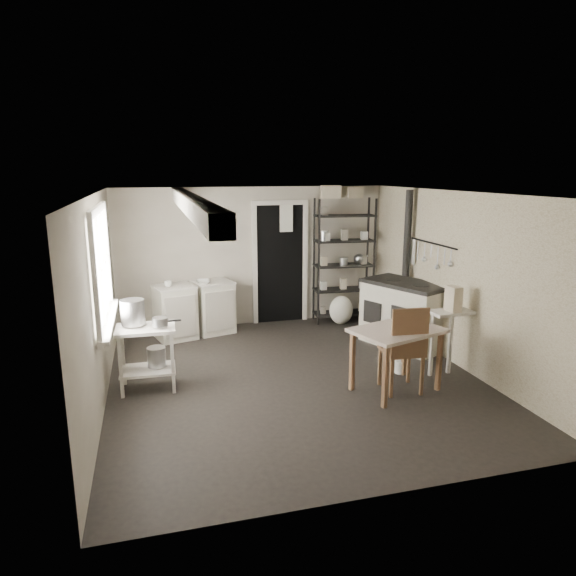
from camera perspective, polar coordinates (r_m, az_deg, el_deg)
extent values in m
plane|color=black|center=(6.58, 0.69, -9.95)|extent=(5.00, 5.00, 0.00)
plane|color=silver|center=(6.07, 0.75, 10.49)|extent=(5.00, 5.00, 0.00)
cube|color=#B7AE9C|center=(8.61, -3.84, 3.50)|extent=(4.50, 0.02, 2.30)
cube|color=#B7AE9C|center=(3.98, 10.70, -8.07)|extent=(4.50, 0.02, 2.30)
cube|color=#B7AE9C|center=(6.03, -20.33, -1.41)|extent=(0.02, 5.00, 2.30)
cube|color=#B7AE9C|center=(7.16, 18.32, 0.93)|extent=(0.02, 5.00, 2.30)
cylinder|color=#BDBDC0|center=(6.28, -16.87, -2.58)|extent=(0.33, 0.33, 0.30)
cylinder|color=#BDBDC0|center=(6.13, -14.03, -3.65)|extent=(0.23, 0.23, 0.10)
cylinder|color=#BDBDC0|center=(6.38, -14.40, -7.42)|extent=(0.23, 0.23, 0.24)
imported|color=white|center=(8.09, -9.44, 1.34)|extent=(0.32, 0.32, 0.07)
imported|color=white|center=(7.96, -13.20, 1.06)|extent=(0.14, 0.14, 0.10)
imported|color=white|center=(8.62, 4.34, 4.97)|extent=(0.09, 0.09, 0.19)
cube|color=beige|center=(8.61, 4.74, 9.25)|extent=(0.36, 0.33, 0.21)
cube|color=beige|center=(8.77, 7.02, 9.14)|extent=(0.34, 0.33, 0.19)
cube|color=beige|center=(6.72, 17.92, -1.04)|extent=(0.13, 0.21, 0.32)
imported|color=white|center=(6.09, 14.69, -4.23)|extent=(0.11, 0.11, 0.09)
ellipsoid|color=silver|center=(8.76, 5.93, -2.48)|extent=(0.51, 0.47, 0.49)
cylinder|color=white|center=(6.86, 12.29, -8.60)|extent=(0.14, 0.14, 0.17)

